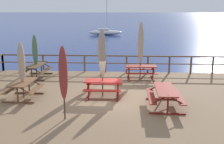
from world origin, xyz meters
TOP-DOWN VIEW (x-y plane):
  - ground_plane at (0.00, 0.00)m, footprint 600.00×600.00m
  - wooden_deck at (0.00, 0.00)m, footprint 14.96×10.47m
  - railing_waterside_far at (-0.00, 5.09)m, footprint 14.76×0.10m
  - picnic_table_mid_centre at (-4.60, 3.54)m, footprint 1.43×2.07m
  - picnic_table_front_right at (-3.92, -0.36)m, footprint 1.42×1.74m
  - picnic_table_mid_right at (2.29, -1.10)m, footprint 1.40×2.15m
  - picnic_table_mid_left at (1.50, 3.50)m, footprint 1.81×1.48m
  - picnic_table_back_left at (-0.36, 0.09)m, footprint 1.71×1.40m
  - patio_umbrella_tall_mid_right at (-4.64, 3.58)m, footprint 0.32×0.32m
  - patio_umbrella_tall_back_left at (-3.94, -0.34)m, footprint 0.32×0.32m
  - patio_umbrella_tall_front at (-0.71, 2.51)m, footprint 0.32×0.32m
  - patio_umbrella_short_back at (1.45, 3.47)m, footprint 0.32×0.32m
  - patio_umbrella_short_front at (-0.39, 0.08)m, footprint 0.32×0.32m
  - patio_umbrella_tall_mid_left at (-1.52, -2.68)m, footprint 0.32×0.32m
  - sailboat_distant at (-3.49, 38.63)m, footprint 6.11×2.14m

SIDE VIEW (x-z plane):
  - ground_plane at x=0.00m, z-range 0.00..0.00m
  - wooden_deck at x=0.00m, z-range 0.00..0.83m
  - sailboat_distant at x=-3.49m, z-range -3.35..4.37m
  - picnic_table_back_left at x=-0.36m, z-range 0.99..1.77m
  - picnic_table_front_right at x=-3.92m, z-range 1.00..1.77m
  - picnic_table_mid_left at x=1.50m, z-range 1.00..1.77m
  - picnic_table_mid_centre at x=-4.60m, z-range 1.01..1.78m
  - picnic_table_mid_right at x=2.29m, z-range 1.01..1.78m
  - railing_waterside_far at x=0.00m, z-range 1.01..2.10m
  - patio_umbrella_tall_mid_right at x=-4.64m, z-range 1.17..3.67m
  - patio_umbrella_tall_back_left at x=-3.94m, z-range 1.18..3.74m
  - patio_umbrella_tall_front at x=-0.71m, z-range 1.20..3.89m
  - patio_umbrella_tall_mid_left at x=-1.52m, z-range 1.20..3.91m
  - patio_umbrella_short_front at x=-0.39m, z-range 1.25..4.36m
  - patio_umbrella_short_back at x=1.45m, z-range 1.27..4.52m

